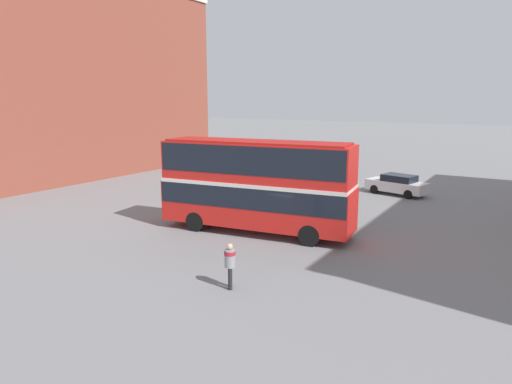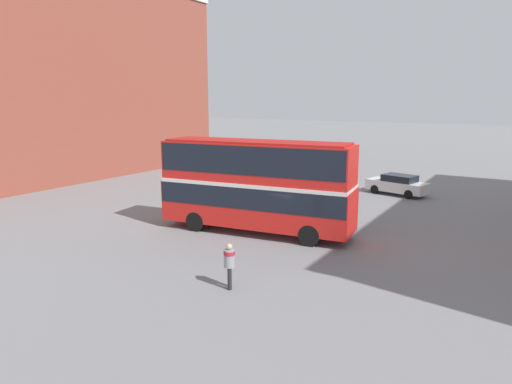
{
  "view_description": "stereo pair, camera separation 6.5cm",
  "coord_description": "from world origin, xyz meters",
  "px_view_note": "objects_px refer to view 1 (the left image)",
  "views": [
    {
      "loc": [
        10.96,
        -20.41,
        7.1
      ],
      "look_at": [
        -1.4,
        -0.14,
        2.23
      ],
      "focal_mm": 32.0,
      "sensor_mm": 36.0,
      "label": 1
    },
    {
      "loc": [
        11.02,
        -20.37,
        7.1
      ],
      "look_at": [
        -1.4,
        -0.14,
        2.23
      ],
      "focal_mm": 32.0,
      "sensor_mm": 36.0,
      "label": 2
    }
  ],
  "objects_px": {
    "parked_car_kerb_far": "(308,171)",
    "double_decker_bus": "(256,181)",
    "pedestrian_foreground": "(230,261)",
    "parked_car_kerb_near": "(397,184)"
  },
  "relations": [
    {
      "from": "pedestrian_foreground",
      "to": "parked_car_kerb_near",
      "type": "height_order",
      "value": "pedestrian_foreground"
    },
    {
      "from": "pedestrian_foreground",
      "to": "parked_car_kerb_near",
      "type": "xyz_separation_m",
      "value": [
        0.87,
        20.82,
        -0.31
      ]
    },
    {
      "from": "parked_car_kerb_far",
      "to": "double_decker_bus",
      "type": "bearing_deg",
      "value": 102.41
    },
    {
      "from": "double_decker_bus",
      "to": "pedestrian_foreground",
      "type": "relative_size",
      "value": 5.98
    },
    {
      "from": "parked_car_kerb_near",
      "to": "pedestrian_foreground",
      "type": "bearing_deg",
      "value": 101.0
    },
    {
      "from": "pedestrian_foreground",
      "to": "parked_car_kerb_far",
      "type": "xyz_separation_m",
      "value": [
        -7.66,
        23.45,
        -0.35
      ]
    },
    {
      "from": "parked_car_kerb_near",
      "to": "double_decker_bus",
      "type": "bearing_deg",
      "value": 87.79
    },
    {
      "from": "pedestrian_foreground",
      "to": "parked_car_kerb_far",
      "type": "bearing_deg",
      "value": -107.1
    },
    {
      "from": "double_decker_bus",
      "to": "parked_car_kerb_far",
      "type": "bearing_deg",
      "value": 97.86
    },
    {
      "from": "double_decker_bus",
      "to": "parked_car_kerb_near",
      "type": "distance_m",
      "value": 14.64
    }
  ]
}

